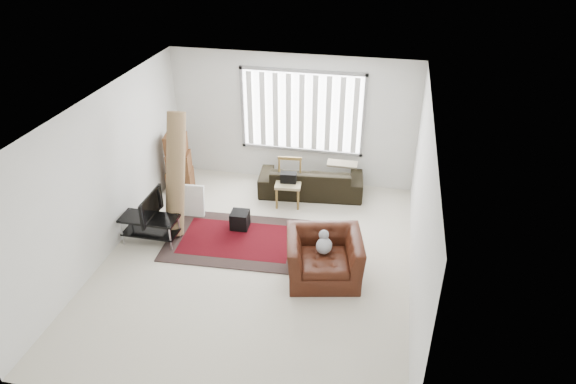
% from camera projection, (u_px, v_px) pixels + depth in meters
% --- Properties ---
extents(room, '(6.00, 6.02, 2.71)m').
position_uv_depth(room, '(263.00, 154.00, 8.07)').
color(room, beige).
rests_on(room, ground).
extents(persian_rug, '(2.52, 1.76, 0.02)m').
position_uv_depth(persian_rug, '(237.00, 240.00, 9.07)').
color(persian_rug, black).
rests_on(persian_rug, ground).
extents(tv_stand, '(0.99, 0.45, 0.50)m').
position_uv_depth(tv_stand, '(150.00, 224.00, 8.87)').
color(tv_stand, black).
rests_on(tv_stand, ground).
extents(tv, '(0.10, 0.80, 0.46)m').
position_uv_depth(tv, '(147.00, 206.00, 8.69)').
color(tv, black).
rests_on(tv, tv_stand).
extents(subwoofer, '(0.33, 0.33, 0.32)m').
position_uv_depth(subwoofer, '(240.00, 220.00, 9.32)').
color(subwoofer, black).
rests_on(subwoofer, persian_rug).
extents(moving_boxes, '(0.57, 0.54, 1.22)m').
position_uv_depth(moving_boxes, '(179.00, 165.00, 10.36)').
color(moving_boxes, brown).
rests_on(moving_boxes, ground).
extents(white_flatpack, '(0.50, 0.22, 0.62)m').
position_uv_depth(white_flatpack, '(192.00, 201.00, 9.65)').
color(white_flatpack, silver).
rests_on(white_flatpack, ground).
extents(rolled_rug, '(0.34, 0.98, 2.16)m').
position_uv_depth(rolled_rug, '(176.00, 174.00, 8.93)').
color(rolled_rug, brown).
rests_on(rolled_rug, ground).
extents(sofa, '(2.15, 1.10, 0.80)m').
position_uv_depth(sofa, '(311.00, 176.00, 10.31)').
color(sofa, black).
rests_on(sofa, ground).
extents(side_chair, '(0.54, 0.54, 0.92)m').
position_uv_depth(side_chair, '(289.00, 181.00, 9.92)').
color(side_chair, tan).
rests_on(side_chair, ground).
extents(armchair, '(1.35, 1.23, 0.86)m').
position_uv_depth(armchair, '(324.00, 254.00, 8.00)').
color(armchair, '#3C170C').
rests_on(armchair, ground).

